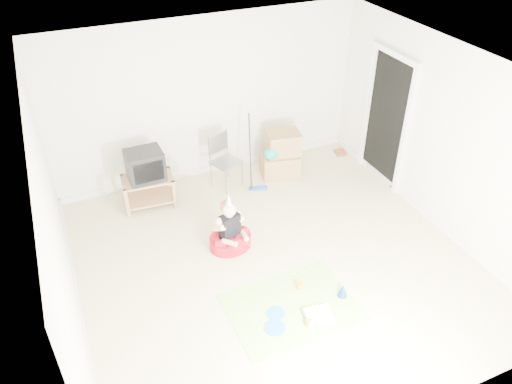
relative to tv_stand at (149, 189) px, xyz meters
name	(u,v)px	position (x,y,z in m)	size (l,w,h in m)	color
ground	(275,261)	(1.20, -1.95, -0.28)	(5.00, 5.00, 0.00)	beige
doorway_recess	(387,121)	(3.68, -0.75, 0.74)	(0.02, 0.90, 2.05)	black
tv_stand	(149,189)	(0.00, 0.00, 0.00)	(0.80, 0.54, 0.48)	#966A43
crt_tv	(145,165)	(0.00, 0.00, 0.42)	(0.53, 0.43, 0.45)	black
folding_chair	(226,162)	(1.27, 0.01, 0.16)	(0.52, 0.51, 0.90)	gray
cardboard_boxes	(281,155)	(2.21, -0.03, 0.09)	(0.70, 0.59, 0.77)	#977349
floor_mop	(258,176)	(1.68, -0.30, -0.02)	(0.32, 0.39, 1.20)	blue
book_pile	(340,152)	(3.50, 0.15, -0.26)	(0.21, 0.25, 0.05)	#246E42
seated_woman	(230,235)	(0.78, -1.41, -0.09)	(0.73, 0.73, 0.86)	#A30F1E
party_mat	(292,307)	(1.04, -2.75, -0.28)	(1.52, 1.10, 0.01)	#F73486
birthday_cake	(318,316)	(1.25, -3.03, -0.24)	(0.35, 0.30, 0.15)	white
blue_plate_near	(276,313)	(0.82, -2.77, -0.27)	(0.22, 0.22, 0.01)	blue
blue_plate_far	(275,328)	(0.72, -2.96, -0.27)	(0.24, 0.24, 0.01)	blue
orange_cup_near	(300,286)	(1.27, -2.52, -0.23)	(0.08, 0.08, 0.09)	orange
orange_cup_far	(309,323)	(1.09, -3.08, -0.23)	(0.07, 0.07, 0.09)	orange
blue_party_hat	(343,290)	(1.69, -2.83, -0.18)	(0.13, 0.13, 0.18)	#1734A1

